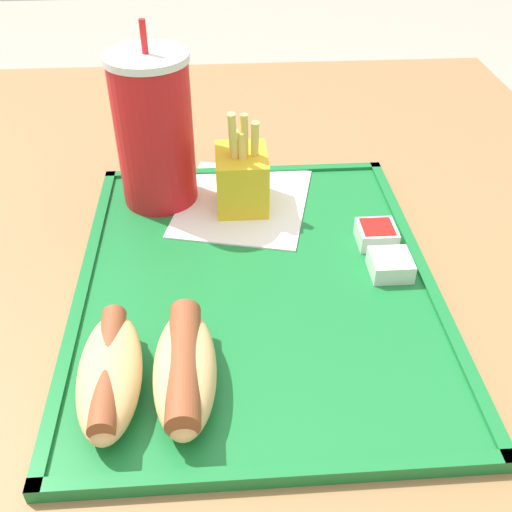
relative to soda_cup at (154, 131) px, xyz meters
name	(u,v)px	position (x,y,z in m)	size (l,w,h in m)	color
dining_table	(244,473)	(-0.14, -0.09, -0.47)	(1.26, 0.98, 0.73)	olive
food_tray	(256,283)	(-0.16, -0.10, -0.09)	(0.45, 0.36, 0.01)	#197233
paper_napkin	(243,202)	(-0.02, -0.10, -0.09)	(0.21, 0.19, 0.00)	white
soda_cup	(154,131)	(0.00, 0.00, 0.00)	(0.09, 0.09, 0.21)	red
hot_dog_far	(110,373)	(-0.30, 0.02, -0.07)	(0.14, 0.06, 0.04)	#DBB270
hot_dog_near	(185,368)	(-0.30, -0.04, -0.07)	(0.14, 0.05, 0.04)	#DBB270
fries_carton	(242,177)	(-0.02, -0.10, -0.05)	(0.07, 0.06, 0.13)	gold
sauce_cup_mayo	(390,264)	(-0.16, -0.24, -0.08)	(0.04, 0.04, 0.02)	silver
sauce_cup_ketchup	(376,234)	(-0.11, -0.24, -0.08)	(0.04, 0.04, 0.02)	silver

